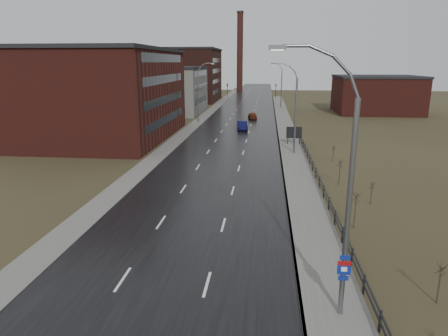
% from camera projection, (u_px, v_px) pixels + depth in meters
% --- Properties ---
extents(ground, '(320.00, 320.00, 0.00)m').
position_uv_depth(ground, '(142.00, 331.00, 17.45)').
color(ground, '#2D2819').
rests_on(ground, ground).
extents(road, '(14.00, 300.00, 0.06)m').
position_uv_depth(road, '(239.00, 125.00, 75.11)').
color(road, black).
rests_on(road, ground).
extents(sidewalk_right, '(3.20, 180.00, 0.18)m').
position_uv_depth(sidewalk_right, '(293.00, 155.00, 50.19)').
color(sidewalk_right, '#595651').
rests_on(sidewalk_right, ground).
extents(curb_right, '(0.16, 180.00, 0.18)m').
position_uv_depth(curb_right, '(280.00, 155.00, 50.34)').
color(curb_right, slate).
rests_on(curb_right, ground).
extents(sidewalk_left, '(2.40, 260.00, 0.12)m').
position_uv_depth(sidewalk_left, '(196.00, 124.00, 75.95)').
color(sidewalk_left, '#595651').
rests_on(sidewalk_left, ground).
extents(warehouse_near, '(22.44, 28.56, 13.50)m').
position_uv_depth(warehouse_near, '(96.00, 94.00, 61.12)').
color(warehouse_near, '#471914').
rests_on(warehouse_near, ground).
extents(warehouse_mid, '(16.32, 20.40, 10.50)m').
position_uv_depth(warehouse_mid, '(167.00, 90.00, 92.92)').
color(warehouse_mid, slate).
rests_on(warehouse_mid, ground).
extents(warehouse_far, '(26.52, 24.48, 15.50)m').
position_uv_depth(warehouse_far, '(175.00, 75.00, 121.63)').
color(warehouse_far, '#331611').
rests_on(warehouse_far, ground).
extents(building_right, '(18.36, 16.32, 8.50)m').
position_uv_depth(building_right, '(376.00, 94.00, 92.08)').
color(building_right, '#471914').
rests_on(building_right, ground).
extents(smokestack, '(2.70, 2.70, 30.70)m').
position_uv_depth(smokestack, '(240.00, 52.00, 158.27)').
color(smokestack, '#331611').
rests_on(smokestack, ground).
extents(streetlight_main, '(3.91, 0.29, 12.11)m').
position_uv_depth(streetlight_main, '(342.00, 192.00, 16.95)').
color(streetlight_main, slate).
rests_on(streetlight_main, ground).
extents(streetlight_right_mid, '(3.36, 0.28, 11.35)m').
position_uv_depth(streetlight_right_mid, '(293.00, 108.00, 49.69)').
color(streetlight_right_mid, slate).
rests_on(streetlight_right_mid, ground).
extents(streetlight_left, '(3.36, 0.28, 11.35)m').
position_uv_depth(streetlight_left, '(199.00, 92.00, 76.34)').
color(streetlight_left, slate).
rests_on(streetlight_left, ground).
extents(streetlight_right_far, '(3.36, 0.28, 11.35)m').
position_uv_depth(streetlight_right_far, '(280.00, 85.00, 101.59)').
color(streetlight_right_far, slate).
rests_on(streetlight_right_far, ground).
extents(guardrail, '(0.10, 53.05, 1.10)m').
position_uv_depth(guardrail, '(325.00, 192.00, 33.81)').
color(guardrail, black).
rests_on(guardrail, ground).
extents(shrub_b, '(0.51, 0.54, 2.14)m').
position_uv_depth(shrub_b, '(440.00, 282.00, 19.20)').
color(shrub_b, '#382D23').
rests_on(shrub_b, ground).
extents(shrub_c, '(0.62, 0.66, 2.63)m').
position_uv_depth(shrub_c, '(355.00, 209.00, 28.04)').
color(shrub_c, '#382D23').
rests_on(shrub_c, ground).
extents(shrub_d, '(0.47, 0.49, 1.96)m').
position_uv_depth(shrub_d, '(371.00, 192.00, 32.80)').
color(shrub_d, '#382D23').
rests_on(shrub_d, ground).
extents(shrub_e, '(0.60, 0.63, 2.53)m').
position_uv_depth(shrub_e, '(340.00, 171.00, 38.01)').
color(shrub_e, '#382D23').
rests_on(shrub_e, ground).
extents(shrub_f, '(0.45, 0.48, 1.89)m').
position_uv_depth(shrub_f, '(333.00, 153.00, 47.15)').
color(shrub_f, '#382D23').
rests_on(shrub_f, ground).
extents(billboard, '(2.16, 0.17, 2.69)m').
position_uv_depth(billboard, '(294.00, 133.00, 55.99)').
color(billboard, black).
rests_on(billboard, ground).
extents(traffic_light_left, '(0.58, 2.73, 5.30)m').
position_uv_depth(traffic_light_left, '(227.00, 84.00, 132.43)').
color(traffic_light_left, black).
rests_on(traffic_light_left, ground).
extents(traffic_light_right, '(0.58, 2.73, 5.30)m').
position_uv_depth(traffic_light_right, '(276.00, 84.00, 130.80)').
color(traffic_light_right, black).
rests_on(traffic_light_right, ground).
extents(car_near, '(2.21, 4.81, 1.53)m').
position_uv_depth(car_near, '(242.00, 126.00, 68.85)').
color(car_near, '#0A0B36').
rests_on(car_near, ground).
extents(car_far, '(2.13, 4.32, 1.42)m').
position_uv_depth(car_far, '(252.00, 116.00, 82.34)').
color(car_far, '#541F0E').
rests_on(car_far, ground).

